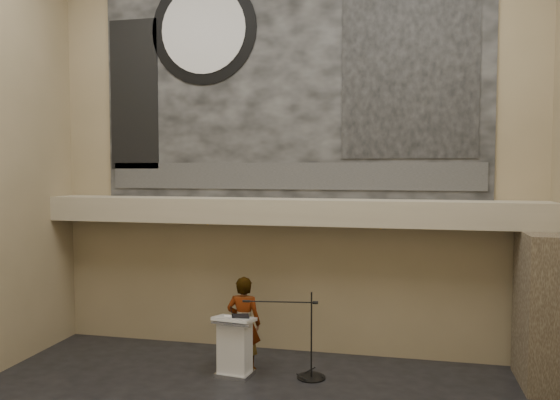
# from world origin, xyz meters

# --- Properties ---
(wall_back) EXTENTS (10.00, 0.02, 8.50)m
(wall_back) POSITION_xyz_m (0.00, 4.00, 4.25)
(wall_back) COLOR #827352
(wall_back) RESTS_ON floor
(wall_front) EXTENTS (10.00, 0.02, 8.50)m
(wall_front) POSITION_xyz_m (0.00, -4.00, 4.25)
(wall_front) COLOR #827352
(wall_front) RESTS_ON floor
(soffit) EXTENTS (10.00, 0.80, 0.50)m
(soffit) POSITION_xyz_m (0.00, 3.60, 2.95)
(soffit) COLOR gray
(soffit) RESTS_ON wall_back
(sprinkler_left) EXTENTS (0.04, 0.04, 0.06)m
(sprinkler_left) POSITION_xyz_m (-1.60, 3.55, 2.67)
(sprinkler_left) COLOR #B2893D
(sprinkler_left) RESTS_ON soffit
(sprinkler_right) EXTENTS (0.04, 0.04, 0.06)m
(sprinkler_right) POSITION_xyz_m (1.90, 3.55, 2.67)
(sprinkler_right) COLOR #B2893D
(sprinkler_right) RESTS_ON soffit
(banner) EXTENTS (8.00, 0.05, 5.00)m
(banner) POSITION_xyz_m (0.00, 3.97, 5.70)
(banner) COLOR black
(banner) RESTS_ON wall_back
(banner_text_strip) EXTENTS (7.76, 0.02, 0.55)m
(banner_text_strip) POSITION_xyz_m (0.00, 3.93, 3.65)
(banner_text_strip) COLOR #313131
(banner_text_strip) RESTS_ON banner
(banner_clock_rim) EXTENTS (2.30, 0.02, 2.30)m
(banner_clock_rim) POSITION_xyz_m (-1.80, 3.93, 6.70)
(banner_clock_rim) COLOR black
(banner_clock_rim) RESTS_ON banner
(banner_clock_face) EXTENTS (1.84, 0.02, 1.84)m
(banner_clock_face) POSITION_xyz_m (-1.80, 3.91, 6.70)
(banner_clock_face) COLOR silver
(banner_clock_face) RESTS_ON banner
(banner_building_print) EXTENTS (2.60, 0.02, 3.60)m
(banner_building_print) POSITION_xyz_m (2.40, 3.93, 5.80)
(banner_building_print) COLOR black
(banner_building_print) RESTS_ON banner
(banner_brick_print) EXTENTS (1.10, 0.02, 3.20)m
(banner_brick_print) POSITION_xyz_m (-3.40, 3.93, 5.40)
(banner_brick_print) COLOR black
(banner_brick_print) RESTS_ON banner
(stone_pier) EXTENTS (0.60, 1.40, 2.70)m
(stone_pier) POSITION_xyz_m (4.65, 3.15, 1.35)
(stone_pier) COLOR #433829
(stone_pier) RESTS_ON floor
(lectern) EXTENTS (0.77, 0.60, 1.13)m
(lectern) POSITION_xyz_m (-0.67, 2.37, 0.55)
(lectern) COLOR silver
(lectern) RESTS_ON floor
(binder) EXTENTS (0.38, 0.34, 0.04)m
(binder) POSITION_xyz_m (-0.56, 2.38, 1.12)
(binder) COLOR black
(binder) RESTS_ON lectern
(papers) EXTENTS (0.26, 0.31, 0.00)m
(papers) POSITION_xyz_m (-0.75, 2.33, 1.10)
(papers) COLOR silver
(papers) RESTS_ON lectern
(speaker_person) EXTENTS (0.66, 0.44, 1.78)m
(speaker_person) POSITION_xyz_m (-0.59, 2.71, 0.89)
(speaker_person) COLOR silver
(speaker_person) RESTS_ON floor
(mic_stand) EXTENTS (1.50, 0.52, 1.58)m
(mic_stand) POSITION_xyz_m (0.67, 2.58, 0.23)
(mic_stand) COLOR black
(mic_stand) RESTS_ON floor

